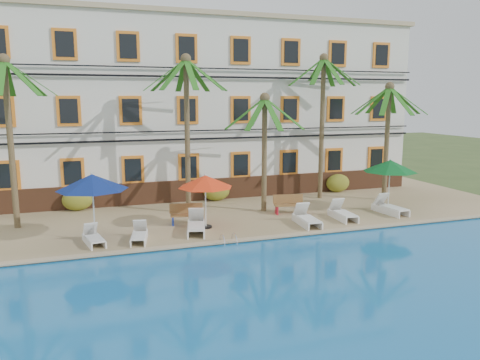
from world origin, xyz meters
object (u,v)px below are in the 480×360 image
object	(u,v)px
palm_d	(322,107)
bench_left	(187,214)
bench_right	(289,204)
pool_ladder	(228,243)
lounger_d	(307,218)
lounger_f	(390,207)
umbrella_blue	(92,182)
palm_c	(264,134)
lounger_b	(139,235)
palm_a	(8,118)
lounger_c	(196,225)
lounger_a	(94,238)
palm_b	(187,113)
umbrella_red	(205,182)
umbrella_green	(390,166)
palm_e	(388,124)
lounger_e	(342,213)

from	to	relation	value
palm_d	bench_left	size ratio (longest dim) A/B	5.18
bench_right	pool_ladder	xyz separation A→B (m)	(-4.29, -3.64, -0.47)
lounger_d	lounger_f	world-z (taller)	lounger_f
umbrella_blue	lounger_f	world-z (taller)	umbrella_blue
palm_c	pool_ladder	world-z (taller)	palm_c
palm_d	lounger_b	size ratio (longest dim) A/B	4.67
palm_a	bench_left	distance (m)	8.60
lounger_c	palm_a	bearing A→B (deg)	156.15
lounger_c	bench_right	size ratio (longest dim) A/B	1.37
lounger_a	bench_right	xyz separation A→B (m)	(9.32, 2.10, 0.22)
palm_d	palm_b	bearing A→B (deg)	-172.06
palm_d	pool_ladder	xyz separation A→B (m)	(-7.49, -6.43, -5.14)
umbrella_red	lounger_b	distance (m)	3.66
lounger_d	lounger_b	bearing A→B (deg)	-179.64
umbrella_blue	bench_right	size ratio (longest dim) A/B	1.78
lounger_b	umbrella_green	bearing A→B (deg)	5.21
palm_a	umbrella_red	bearing A→B (deg)	-18.64
lounger_f	pool_ladder	world-z (taller)	lounger_f
palm_b	lounger_c	world-z (taller)	palm_b
palm_d	bench_right	distance (m)	6.31
palm_c	umbrella_red	distance (m)	4.51
palm_a	bench_left	bearing A→B (deg)	-13.86
palm_b	umbrella_red	world-z (taller)	palm_b
palm_e	lounger_f	xyz separation A→B (m)	(-1.65, -2.77, -3.92)
lounger_e	lounger_f	world-z (taller)	lounger_f
umbrella_green	lounger_f	xyz separation A→B (m)	(-0.24, -0.47, -1.98)
lounger_f	palm_a	bearing A→B (deg)	169.99
palm_e	lounger_f	distance (m)	5.08
palm_e	bench_right	bearing A→B (deg)	-169.54
palm_e	bench_left	bearing A→B (deg)	-172.49
umbrella_green	palm_b	bearing A→B (deg)	163.70
umbrella_blue	lounger_e	world-z (taller)	umbrella_blue
lounger_c	umbrella_blue	bearing A→B (deg)	178.47
palm_b	lounger_f	xyz separation A→B (m)	(9.41, -3.29, -4.64)
umbrella_green	palm_c	bearing A→B (deg)	161.55
palm_c	lounger_f	size ratio (longest dim) A/B	2.87
lounger_b	lounger_c	world-z (taller)	lounger_c
umbrella_red	pool_ladder	distance (m)	3.19
palm_e	umbrella_green	world-z (taller)	palm_e
palm_a	palm_c	bearing A→B (deg)	-2.86
palm_b	lounger_b	xyz separation A→B (m)	(-2.89, -3.97, -4.69)
umbrella_blue	lounger_c	world-z (taller)	umbrella_blue
lounger_f	palm_d	bearing A→B (deg)	108.93
umbrella_blue	lounger_f	xyz separation A→B (m)	(13.96, 0.09, -2.07)
palm_c	lounger_e	size ratio (longest dim) A/B	3.02
lounger_b	lounger_e	bearing A→B (deg)	2.68
lounger_d	lounger_e	world-z (taller)	lounger_d
lounger_d	bench_right	xyz separation A→B (m)	(0.17, 2.23, 0.17)
palm_a	palm_b	size ratio (longest dim) A/B	0.97
umbrella_green	pool_ladder	world-z (taller)	umbrella_green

